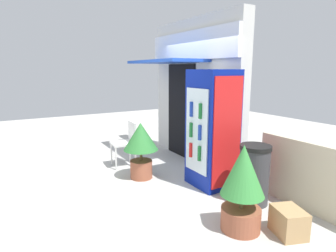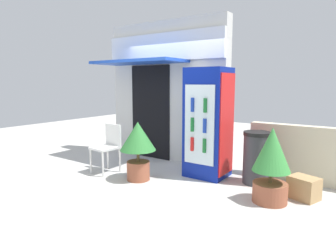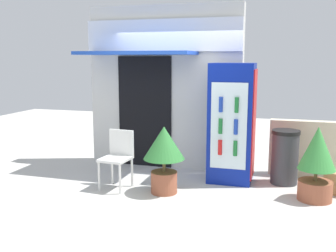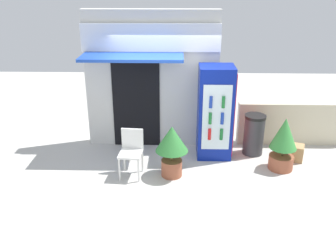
# 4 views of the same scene
# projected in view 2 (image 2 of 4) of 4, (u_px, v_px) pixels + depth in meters

# --- Properties ---
(ground) EXTENTS (16.00, 16.00, 0.00)m
(ground) POSITION_uv_depth(u_px,v_px,m) (141.00, 177.00, 5.36)
(ground) COLOR beige
(storefront_building) EXTENTS (2.89, 1.11, 2.99)m
(storefront_building) POSITION_uv_depth(u_px,v_px,m) (165.00, 89.00, 6.48)
(storefront_building) COLOR silver
(storefront_building) RESTS_ON ground
(drink_cooler) EXTENTS (0.73, 0.69, 1.96)m
(drink_cooler) POSITION_uv_depth(u_px,v_px,m) (208.00, 123.00, 5.31)
(drink_cooler) COLOR navy
(drink_cooler) RESTS_ON ground
(plastic_chair) EXTENTS (0.46, 0.49, 0.91)m
(plastic_chair) POSITION_uv_depth(u_px,v_px,m) (108.00, 144.00, 5.62)
(plastic_chair) COLOR silver
(plastic_chair) RESTS_ON ground
(potted_plant_near_shop) EXTENTS (0.63, 0.63, 1.03)m
(potted_plant_near_shop) POSITION_uv_depth(u_px,v_px,m) (138.00, 144.00, 5.13)
(potted_plant_near_shop) COLOR #995138
(potted_plant_near_shop) RESTS_ON ground
(potted_plant_curbside) EXTENTS (0.53, 0.53, 1.09)m
(potted_plant_curbside) POSITION_uv_depth(u_px,v_px,m) (271.00, 162.00, 4.16)
(potted_plant_curbside) COLOR #995138
(potted_plant_curbside) RESTS_ON ground
(trash_bin) EXTENTS (0.45, 0.45, 0.89)m
(trash_bin) POSITION_uv_depth(u_px,v_px,m) (256.00, 158.00, 4.98)
(trash_bin) COLOR #38383D
(trash_bin) RESTS_ON ground
(stone_boundary_wall) EXTENTS (2.63, 0.20, 0.98)m
(stone_boundary_wall) POSITION_uv_depth(u_px,v_px,m) (330.00, 157.00, 4.82)
(stone_boundary_wall) COLOR beige
(stone_boundary_wall) RESTS_ON ground
(cardboard_box) EXTENTS (0.48, 0.42, 0.33)m
(cardboard_box) POSITION_uv_depth(u_px,v_px,m) (304.00, 188.00, 4.35)
(cardboard_box) COLOR tan
(cardboard_box) RESTS_ON ground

